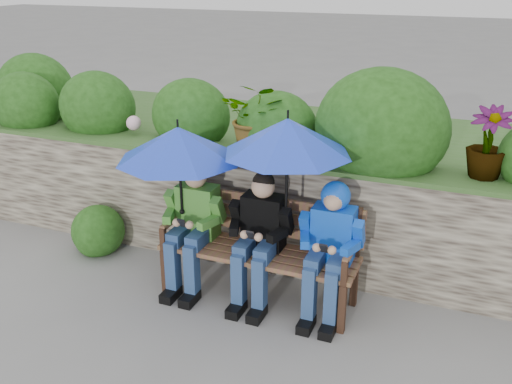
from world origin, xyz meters
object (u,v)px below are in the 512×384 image
at_px(park_bench, 261,242).
at_px(boy_left, 193,221).
at_px(boy_middle, 259,233).
at_px(boy_right, 330,240).
at_px(umbrella_left, 179,144).
at_px(umbrella_right, 287,136).

height_order(park_bench, boy_left, boy_left).
distance_m(park_bench, boy_middle, 0.14).
height_order(boy_left, boy_right, boy_left).
xyz_separation_m(boy_left, boy_middle, (0.58, 0.00, -0.00)).
bearing_deg(umbrella_left, boy_left, 6.85).
bearing_deg(boy_right, park_bench, 174.30).
relative_size(park_bench, umbrella_left, 1.59).
xyz_separation_m(park_bench, umbrella_right, (0.21, -0.02, 0.91)).
bearing_deg(boy_middle, park_bench, 97.10).
height_order(boy_right, umbrella_right, umbrella_right).
bearing_deg(boy_right, umbrella_right, 174.24).
distance_m(boy_left, umbrella_right, 1.11).
bearing_deg(boy_right, boy_middle, -178.67).
xyz_separation_m(park_bench, boy_middle, (0.01, -0.07, 0.12)).
bearing_deg(boy_left, umbrella_right, 3.68).
distance_m(park_bench, umbrella_left, 1.02).
xyz_separation_m(boy_middle, umbrella_right, (0.20, 0.05, 0.79)).
distance_m(park_bench, boy_left, 0.59).
height_order(boy_left, boy_middle, same).
distance_m(boy_left, boy_middle, 0.58).
height_order(park_bench, boy_middle, boy_middle).
relative_size(boy_left, boy_middle, 1.00).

